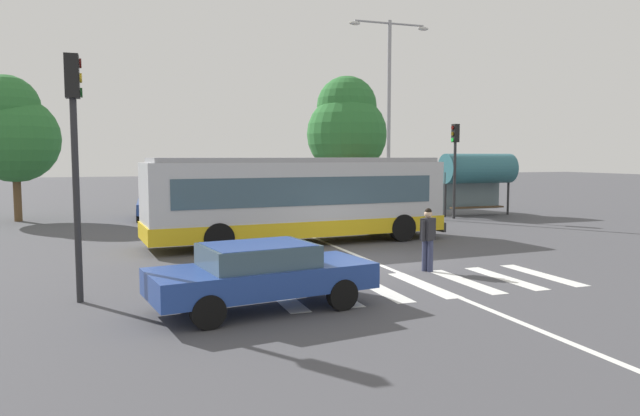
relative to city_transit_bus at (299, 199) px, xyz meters
The scene contains 18 objects.
ground_plane 4.55m from the city_transit_bus, 76.75° to the right, with size 160.00×160.00×0.00m, color #47474C.
city_transit_bus is the anchor object (origin of this frame).
pedestrian_crossing_street 6.40m from the city_transit_bus, 74.09° to the right, with size 0.51×0.43×1.72m.
foreground_sedan 9.17m from the city_transit_bus, 112.00° to the right, with size 4.73×2.49×1.35m.
parked_car_blue 10.94m from the city_transit_bus, 113.22° to the left, with size 2.06×4.59×1.35m.
parked_car_black 10.78m from the city_transit_bus, 98.16° to the left, with size 2.04×4.58×1.35m.
parked_car_charcoal 10.82m from the city_transit_bus, 83.45° to the left, with size 2.20×4.64×1.35m.
parked_car_white 10.89m from the city_transit_bus, 69.02° to the left, with size 2.12×4.61×1.35m.
parked_car_red 12.53m from the city_transit_bus, 57.94° to the left, with size 2.01×4.57×1.35m.
parked_car_champagne 14.19m from the city_transit_bus, 49.36° to the left, with size 2.05×4.59×1.35m.
traffic_light_near_corner 9.77m from the city_transit_bus, 136.30° to the right, with size 0.33×0.32×5.20m.
traffic_light_far_corner 11.26m from the city_transit_bus, 28.55° to the left, with size 0.33×0.32×4.71m.
bus_stop_shelter 13.22m from the city_transit_bus, 27.61° to the left, with size 3.97×1.54×3.25m.
twin_arm_street_lamp 11.20m from the city_transit_bus, 45.99° to the left, with size 4.43×0.32×9.97m.
background_tree_left 15.71m from the city_transit_bus, 133.96° to the left, with size 4.13×4.13×6.93m.
background_tree_right 16.48m from the city_transit_bus, 61.97° to the left, with size 5.01×5.01×8.12m.
crosswalk_painted_stripes 7.77m from the city_transit_bus, 83.95° to the right, with size 7.52×2.92×0.01m.
lane_center_line 2.83m from the city_transit_bus, 66.56° to the right, with size 0.16×24.00×0.01m, color silver.
Camera 1 is at (-7.10, -15.65, 3.10)m, focal length 32.60 mm.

